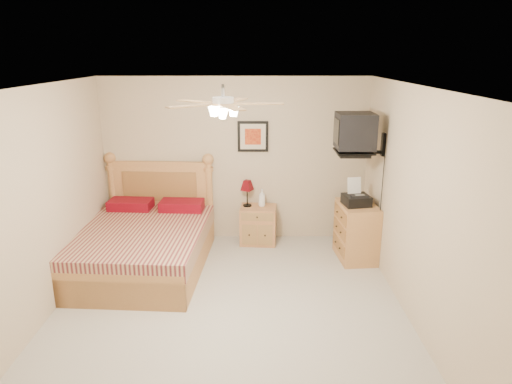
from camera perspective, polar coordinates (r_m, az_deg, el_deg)
floor at (r=5.35m, az=-3.44°, el=-14.81°), size 4.50×4.50×0.00m
ceiling at (r=4.56m, az=-4.00°, el=12.97°), size 4.00×4.50×0.04m
wall_back at (r=6.97m, az=-2.60°, el=3.98°), size 4.00×0.04×2.50m
wall_front at (r=2.79m, az=-6.55°, el=-17.27°), size 4.00×0.04×2.50m
wall_left at (r=5.32m, az=-25.73°, el=-1.87°), size 0.04×4.50×2.50m
wall_right at (r=5.09m, az=19.39°, el=-1.92°), size 0.04×4.50×2.50m
bed at (r=6.23m, az=-14.31°, el=-3.50°), size 1.76×2.24×1.38m
nightstand at (r=7.01m, az=0.28°, el=-4.12°), size 0.57×0.45×0.58m
table_lamp at (r=6.90m, az=-1.11°, el=-0.15°), size 0.28×0.28×0.41m
lotion_bottle at (r=6.91m, az=0.74°, el=-0.72°), size 0.13×0.13×0.27m
framed_picture at (r=6.87m, az=-0.39°, el=6.96°), size 0.46×0.04×0.46m
dresser at (r=6.60m, az=12.43°, el=-4.85°), size 0.53×0.73×0.81m
fax_machine at (r=6.38m, az=12.49°, el=-0.04°), size 0.40×0.42×0.36m
magazine_lower at (r=6.69m, az=11.77°, el=-0.71°), size 0.24×0.31×0.03m
magazine_upper at (r=6.70m, az=11.90°, el=-0.46°), size 0.22×0.28×0.02m
wall_tv at (r=6.14m, az=13.64°, el=7.07°), size 0.56×0.46×0.58m
ceiling_fan at (r=4.37m, az=-4.13°, el=10.96°), size 1.14×1.14×0.28m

